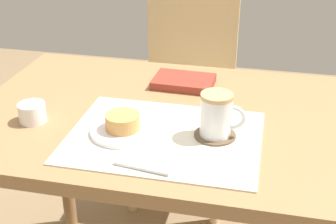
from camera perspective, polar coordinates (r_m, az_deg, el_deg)
dining_table at (r=1.28m, az=3.44°, el=-3.80°), size 1.22×0.71×0.72m
wooden_chair at (r=1.99m, az=2.24°, el=2.96°), size 0.42×0.42×0.88m
placemat at (r=1.14m, az=-0.44°, el=-3.04°), size 0.46×0.35×0.00m
pastry_plate at (r=1.16m, az=-5.49°, el=-2.29°), size 0.16×0.16×0.01m
pastry at (r=1.14m, az=-5.54°, el=-1.18°), size 0.08×0.08×0.04m
coffee_coaster at (r=1.14m, az=5.74°, el=-2.81°), size 0.10×0.10×0.00m
coffee_mug at (r=1.12m, az=6.01°, el=-0.32°), size 0.11×0.08×0.11m
teaspoon at (r=1.01m, az=-3.33°, el=-6.88°), size 0.13×0.03×0.01m
sugar_bowl at (r=1.25m, az=-16.22°, el=-0.07°), size 0.07×0.07×0.05m
small_book at (r=1.42m, az=1.93°, el=3.72°), size 0.18×0.13×0.02m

